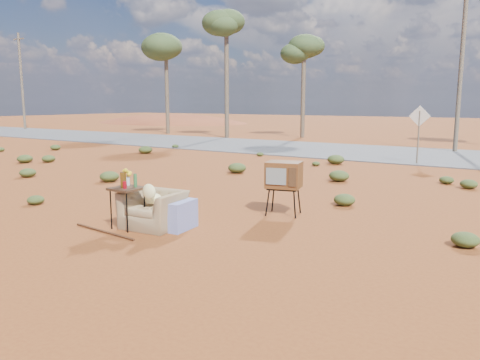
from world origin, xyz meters
The scene contains 14 objects.
ground centered at (0.00, 0.00, 0.00)m, with size 140.00×140.00×0.00m, color brown.
highway centered at (0.00, 15.00, 0.02)m, with size 140.00×7.00×0.04m, color #565659.
dirt_mound centered at (-30.00, 34.00, 0.00)m, with size 26.00×18.00×2.00m, color brown.
armchair centered at (-0.49, -0.01, 0.43)m, with size 1.28×0.90×0.92m.
tv_unit centered at (1.00, 2.15, 0.83)m, with size 0.80×0.70×1.11m.
side_table centered at (-0.95, -0.32, 0.80)m, with size 0.55×0.55×1.08m.
rusty_bar centered at (-1.06, -0.81, 0.02)m, with size 0.04×0.04×1.66m, color #512A15.
road_sign centered at (1.50, 12.00, 1.50)m, with size 0.78×0.06×2.19m.
eucalyptus_far_left centered at (-18.00, 20.00, 5.94)m, with size 3.20×3.20×7.10m.
eucalyptus_left centered at (-12.00, 19.00, 6.92)m, with size 3.20×3.20×8.10m.
eucalyptus_near_left centered at (-8.00, 22.00, 5.45)m, with size 3.20×3.20×6.60m.
utility_pole_west centered at (-32.00, 17.50, 4.15)m, with size 1.40×0.20×8.00m.
utility_pole_center centered at (2.00, 17.50, 4.15)m, with size 1.40×0.20×8.00m.
scrub_patch centered at (-0.82, 4.41, 0.14)m, with size 17.49×8.07×0.33m.
Camera 1 is at (5.40, -6.30, 2.32)m, focal length 35.00 mm.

